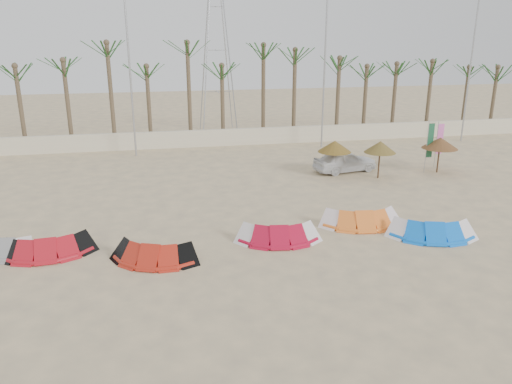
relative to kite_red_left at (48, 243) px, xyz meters
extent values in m
plane|color=#DBBC89|center=(9.03, -3.80, -0.42)|extent=(120.00, 120.00, 0.00)
cube|color=beige|center=(9.03, 18.20, 0.23)|extent=(60.00, 0.30, 1.30)
cylinder|color=brown|center=(-4.97, 19.70, 2.83)|extent=(0.32, 0.32, 6.50)
ellipsoid|color=#194719|center=(-4.97, 19.70, 6.08)|extent=(4.00, 4.00, 2.40)
cylinder|color=brown|center=(5.03, 19.70, 2.83)|extent=(0.32, 0.32, 6.50)
ellipsoid|color=#194719|center=(5.03, 19.70, 6.08)|extent=(4.00, 4.00, 2.40)
cylinder|color=brown|center=(15.03, 19.70, 2.83)|extent=(0.32, 0.32, 6.50)
ellipsoid|color=#194719|center=(15.03, 19.70, 6.08)|extent=(4.00, 4.00, 2.40)
cylinder|color=brown|center=(25.03, 19.70, 2.83)|extent=(0.32, 0.32, 6.50)
ellipsoid|color=#194719|center=(25.03, 19.70, 6.08)|extent=(4.00, 4.00, 2.40)
cylinder|color=brown|center=(33.03, 19.70, 2.83)|extent=(0.32, 0.32, 6.50)
ellipsoid|color=#194719|center=(33.03, 19.70, 6.08)|extent=(4.00, 4.00, 2.40)
cylinder|color=#A5A8AD|center=(3.03, 16.20, 5.08)|extent=(0.14, 0.14, 11.00)
cylinder|color=#A5A8AD|center=(17.03, 16.20, 5.08)|extent=(0.14, 0.14, 11.00)
cylinder|color=#A5A8AD|center=(29.03, 16.20, 5.08)|extent=(0.14, 0.14, 11.00)
cube|color=silver|center=(-0.67, 0.31, -0.17)|extent=(1.05, 1.25, 0.40)
cylinder|color=#B3121E|center=(0.00, -0.32, -0.32)|extent=(3.34, 0.50, 0.20)
cube|color=black|center=(-1.50, -0.22, -0.17)|extent=(0.70, 1.15, 0.40)
cube|color=black|center=(1.50, -0.22, -0.17)|extent=(0.70, 1.15, 0.40)
cylinder|color=#B02213|center=(4.17, -1.77, -0.32)|extent=(3.00, 1.30, 0.20)
cube|color=black|center=(2.76, -1.67, -0.17)|extent=(0.95, 1.24, 0.40)
cube|color=black|center=(5.58, -1.67, -0.17)|extent=(0.95, 1.24, 0.40)
cylinder|color=#B00C29|center=(9.39, -0.83, -0.32)|extent=(3.24, 0.66, 0.20)
cube|color=silver|center=(7.93, -0.73, -0.17)|extent=(0.75, 1.17, 0.40)
cube|color=silver|center=(10.85, -0.73, -0.17)|extent=(0.75, 1.17, 0.40)
cylinder|color=orange|center=(13.59, 0.19, -0.32)|extent=(3.44, 0.58, 0.20)
cube|color=white|center=(12.04, 0.29, -0.17)|extent=(0.72, 1.16, 0.40)
cube|color=white|center=(15.14, 0.29, -0.17)|extent=(0.72, 1.16, 0.40)
cylinder|color=blue|center=(16.03, -1.74, -0.32)|extent=(3.33, 1.19, 0.20)
cube|color=white|center=(14.49, -1.64, -0.17)|extent=(0.90, 1.23, 0.40)
cube|color=white|center=(17.57, -1.64, -0.17)|extent=(0.90, 1.23, 0.40)
cylinder|color=#4C331E|center=(15.28, 8.64, 0.61)|extent=(0.10, 0.10, 2.07)
cone|color=brown|center=(15.28, 8.64, 1.40)|extent=(2.07, 2.07, 0.70)
cylinder|color=#4C331E|center=(17.71, 7.40, 0.68)|extent=(0.10, 0.10, 2.20)
cone|color=brown|center=(17.71, 7.40, 1.53)|extent=(1.92, 1.92, 0.70)
cylinder|color=#4C331E|center=(21.94, 7.84, 0.66)|extent=(0.10, 0.10, 2.16)
cone|color=brown|center=(21.94, 7.84, 1.49)|extent=(2.22, 2.22, 0.70)
cylinder|color=#A5A8AD|center=(22.45, 9.09, 1.10)|extent=(0.04, 0.04, 3.03)
cube|color=#F268CC|center=(22.67, 9.09, 1.46)|extent=(0.42, 0.04, 1.97)
cylinder|color=#A5A8AD|center=(21.12, 7.97, 1.24)|extent=(0.04, 0.04, 3.32)
cube|color=#1B5536|center=(21.34, 7.97, 1.64)|extent=(0.42, 0.05, 2.16)
imported|color=white|center=(16.23, 9.20, 0.27)|extent=(4.31, 2.38, 1.39)
camera|label=1|loc=(4.57, -19.87, 8.19)|focal=35.00mm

